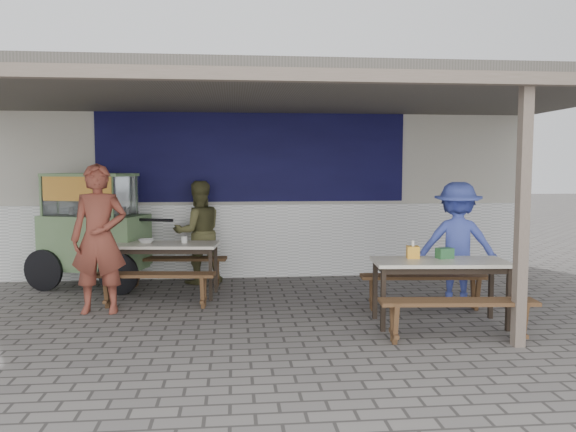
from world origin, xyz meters
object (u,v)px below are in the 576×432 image
at_px(donation_box, 445,253).
at_px(condiment_bowl, 146,241).
at_px(patron_wall_side, 198,232).
at_px(bench_left_wall, 176,265).
at_px(tissue_box, 413,252).
at_px(bench_left_street, 156,282).
at_px(patron_street_side, 99,239).
at_px(table_left, 166,249).
at_px(condiment_jar, 184,240).
at_px(vendor_cart, 93,226).
at_px(table_right, 440,267).
at_px(patron_right_table, 457,244).
at_px(bench_right_wall, 424,283).
at_px(bench_right_street, 458,310).

relative_size(donation_box, condiment_bowl, 0.83).
bearing_deg(donation_box, patron_wall_side, 140.25).
height_order(bench_left_wall, condiment_bowl, condiment_bowl).
bearing_deg(tissue_box, bench_left_street, 163.34).
height_order(bench_left_wall, patron_street_side, patron_street_side).
bearing_deg(bench_left_wall, patron_wall_side, 42.67).
relative_size(table_left, patron_wall_side, 0.93).
bearing_deg(tissue_box, donation_box, -8.97).
relative_size(table_left, bench_left_wall, 0.96).
bearing_deg(condiment_bowl, tissue_box, -26.23).
distance_m(bench_left_street, condiment_jar, 0.87).
height_order(tissue_box, donation_box, tissue_box).
xyz_separation_m(table_left, bench_left_wall, (0.07, 0.63, -0.33)).
relative_size(vendor_cart, donation_box, 12.01).
relative_size(table_left, condiment_bowl, 6.73).
bearing_deg(table_left, patron_wall_side, 71.70).
bearing_deg(table_right, donation_box, 56.75).
xyz_separation_m(vendor_cart, condiment_jar, (1.41, -0.68, -0.14)).
bearing_deg(table_right, condiment_bowl, 157.69).
bearing_deg(donation_box, condiment_bowl, 155.31).
height_order(bench_left_wall, donation_box, donation_box).
height_order(bench_left_wall, condiment_jar, condiment_jar).
bearing_deg(donation_box, table_right, -127.95).
bearing_deg(patron_right_table, bench_left_street, 14.13).
distance_m(condiment_jar, condiment_bowl, 0.54).
height_order(bench_left_street, condiment_bowl, condiment_bowl).
relative_size(table_left, bench_right_wall, 0.92).
bearing_deg(bench_left_wall, condiment_jar, -66.89).
bearing_deg(bench_right_wall, condiment_bowl, 167.11).
height_order(table_left, condiment_bowl, condiment_bowl).
relative_size(bench_left_wall, patron_street_side, 0.84).
distance_m(bench_right_wall, patron_street_side, 4.12).
xyz_separation_m(bench_left_street, patron_right_table, (3.92, -0.23, 0.47)).
height_order(patron_right_table, tissue_box, patron_right_table).
bearing_deg(donation_box, bench_left_street, 164.12).
relative_size(bench_left_wall, patron_wall_side, 0.97).
xyz_separation_m(tissue_box, condiment_bowl, (-3.32, 1.64, -0.04)).
bearing_deg(patron_street_side, bench_left_street, 15.98).
height_order(table_left, patron_right_table, patron_right_table).
bearing_deg(patron_wall_side, table_right, 120.33).
height_order(vendor_cart, condiment_jar, vendor_cart).
height_order(patron_street_side, condiment_bowl, patron_street_side).
bearing_deg(patron_wall_side, vendor_cart, -11.33).
distance_m(vendor_cart, patron_street_side, 1.58).
bearing_deg(patron_right_table, patron_wall_side, -9.21).
height_order(bench_right_street, condiment_bowl, condiment_bowl).
distance_m(bench_left_wall, donation_box, 4.05).
bearing_deg(condiment_jar, tissue_box, -29.79).
bearing_deg(bench_left_wall, tissue_box, -30.53).
bearing_deg(bench_right_wall, vendor_cart, 163.04).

